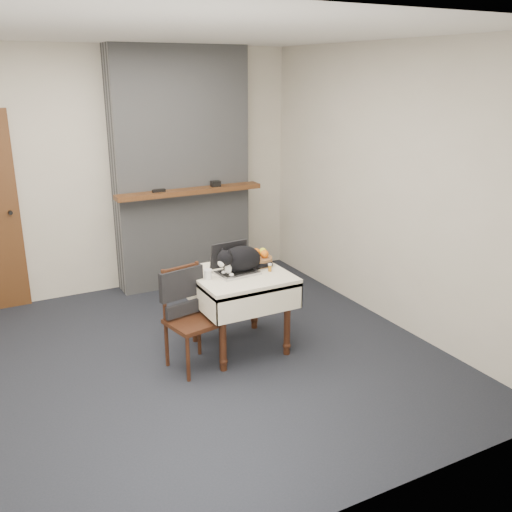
# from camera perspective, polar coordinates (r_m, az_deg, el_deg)

# --- Properties ---
(ground) EXTENTS (4.50, 4.50, 0.00)m
(ground) POSITION_cam_1_polar(r_m,az_deg,el_deg) (4.86, -9.04, -10.92)
(ground) COLOR black
(ground) RESTS_ON ground
(room_shell) EXTENTS (4.52, 4.01, 2.61)m
(room_shell) POSITION_cam_1_polar(r_m,az_deg,el_deg) (4.74, -11.98, 10.73)
(room_shell) COLOR beige
(room_shell) RESTS_ON ground
(chimney) EXTENTS (1.62, 0.48, 2.60)m
(chimney) POSITION_cam_1_polar(r_m,az_deg,el_deg) (6.39, -7.45, 8.55)
(chimney) COLOR gray
(chimney) RESTS_ON ground
(side_table) EXTENTS (0.78, 0.78, 0.70)m
(side_table) POSITION_cam_1_polar(r_m,az_deg,el_deg) (4.88, -1.66, -2.95)
(side_table) COLOR #371C0F
(side_table) RESTS_ON ground
(laptop) EXTENTS (0.36, 0.32, 0.25)m
(laptop) POSITION_cam_1_polar(r_m,az_deg,el_deg) (4.84, -2.27, -0.91)
(laptop) COLOR #B7B7BC
(laptop) RESTS_ON side_table
(cat) EXTENTS (0.56, 0.32, 0.26)m
(cat) POSITION_cam_1_polar(r_m,az_deg,el_deg) (4.83, -1.49, -0.33)
(cat) COLOR black
(cat) RESTS_ON side_table
(cream_jar) EXTENTS (0.07, 0.07, 0.08)m
(cream_jar) POSITION_cam_1_polar(r_m,az_deg,el_deg) (4.71, -4.83, -1.82)
(cream_jar) COLOR silver
(cream_jar) RESTS_ON side_table
(pill_bottle) EXTENTS (0.03, 0.03, 0.07)m
(pill_bottle) POSITION_cam_1_polar(r_m,az_deg,el_deg) (4.87, 1.40, -1.14)
(pill_bottle) COLOR #AE6A15
(pill_bottle) RESTS_ON side_table
(fruit_basket) EXTENTS (0.24, 0.24, 0.14)m
(fruit_basket) POSITION_cam_1_polar(r_m,az_deg,el_deg) (5.04, 0.25, -0.24)
(fruit_basket) COLOR #905B3A
(fruit_basket) RESTS_ON side_table
(desk_clutter) EXTENTS (0.15, 0.04, 0.01)m
(desk_clutter) POSITION_cam_1_polar(r_m,az_deg,el_deg) (4.97, -0.17, -1.10)
(desk_clutter) COLOR black
(desk_clutter) RESTS_ON side_table
(chair) EXTENTS (0.45, 0.44, 0.84)m
(chair) POSITION_cam_1_polar(r_m,az_deg,el_deg) (4.67, -6.96, -4.74)
(chair) COLOR #371C0F
(chair) RESTS_ON ground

